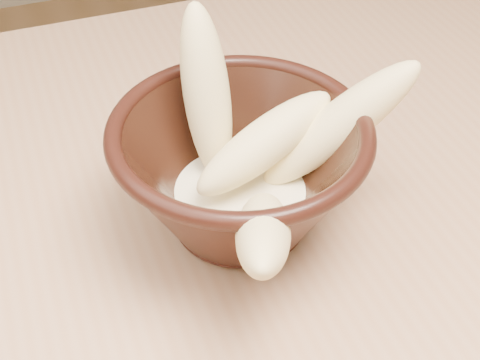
% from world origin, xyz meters
% --- Properties ---
extents(table, '(1.20, 0.80, 0.75)m').
position_xyz_m(table, '(0.00, 0.00, 0.67)').
color(table, tan).
rests_on(table, ground).
extents(bowl, '(0.18, 0.18, 0.10)m').
position_xyz_m(bowl, '(-0.04, 0.04, 0.81)').
color(bowl, black).
rests_on(bowl, table).
extents(milk_puddle, '(0.10, 0.10, 0.01)m').
position_xyz_m(milk_puddle, '(-0.04, 0.04, 0.78)').
color(milk_puddle, '#F3E9C3').
rests_on(milk_puddle, bowl).
extents(banana_upright, '(0.04, 0.08, 0.13)m').
position_xyz_m(banana_upright, '(-0.04, 0.09, 0.84)').
color(banana_upright, '#F9E493').
rests_on(banana_upright, bowl).
extents(banana_right, '(0.13, 0.05, 0.11)m').
position_xyz_m(banana_right, '(0.04, 0.04, 0.83)').
color(banana_right, '#F9E493').
rests_on(banana_right, bowl).
extents(banana_across, '(0.12, 0.06, 0.07)m').
position_xyz_m(banana_across, '(-0.02, 0.05, 0.82)').
color(banana_across, '#F9E493').
rests_on(banana_across, bowl).
extents(banana_front, '(0.08, 0.14, 0.10)m').
position_xyz_m(banana_front, '(-0.05, -0.03, 0.82)').
color(banana_front, '#F9E493').
rests_on(banana_front, bowl).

